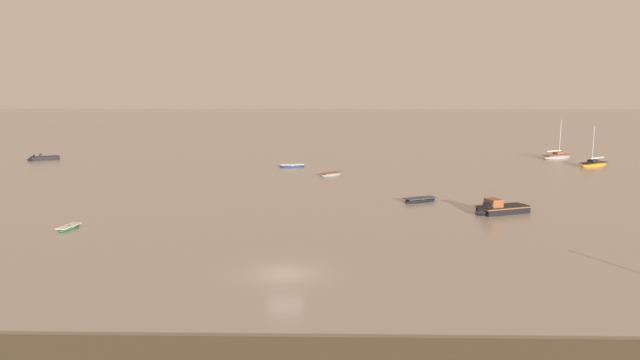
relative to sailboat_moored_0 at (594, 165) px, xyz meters
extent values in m
plane|color=gray|center=(-49.05, -61.97, -0.32)|extent=(800.00, 800.00, 0.00)
ellipsoid|color=orange|center=(0.01, 0.00, -0.09)|extent=(6.63, 5.29, 1.13)
cube|color=black|center=(0.01, 0.00, 0.36)|extent=(5.69, 4.59, 0.11)
cube|color=black|center=(-0.27, -0.17, 0.68)|extent=(1.94, 1.81, 0.41)
cylinder|color=#B7BABF|center=(-0.49, -0.32, 3.60)|extent=(0.11, 0.11, 6.24)
cylinder|color=beige|center=(0.70, 0.45, 1.10)|extent=(3.16, 2.16, 0.23)
ellipsoid|color=gray|center=(-1.93, 11.93, -0.08)|extent=(7.20, 5.31, 1.21)
cube|color=brown|center=(-1.93, 11.93, 0.41)|extent=(6.17, 4.61, 0.12)
cube|color=brown|center=(-1.62, 12.10, 0.75)|extent=(2.06, 1.87, 0.44)
cylinder|color=#B7BABF|center=(-1.37, 12.24, 3.86)|extent=(0.12, 0.12, 6.66)
cylinder|color=beige|center=(-2.70, 11.51, 1.19)|extent=(3.50, 2.08, 0.24)
cube|color=black|center=(-27.29, -40.30, -0.05)|extent=(5.86, 4.12, 1.06)
cone|color=black|center=(-29.91, -41.37, -0.05)|extent=(2.37, 2.61, 2.13)
cube|color=brown|center=(-27.35, -40.32, 0.35)|extent=(5.99, 4.21, 0.12)
cube|color=brown|center=(-28.49, -40.79, 0.89)|extent=(1.84, 2.05, 0.83)
cube|color=#384751|center=(-29.09, -41.03, 0.95)|extent=(0.88, 1.61, 0.66)
cube|color=black|center=(-24.84, -39.30, 0.11)|extent=(0.47, 0.52, 0.76)
cube|color=black|center=(-100.28, 7.35, -0.08)|extent=(5.15, 4.38, 0.95)
cone|color=black|center=(-102.38, 5.94, -0.08)|extent=(2.32, 2.43, 1.91)
cube|color=black|center=(-100.33, 7.32, 0.28)|extent=(5.26, 4.47, 0.11)
cube|color=black|center=(-100.90, 6.94, 0.66)|extent=(0.71, 0.76, 0.53)
cube|color=black|center=(-98.31, 8.67, 0.06)|extent=(0.46, 0.48, 0.68)
ellipsoid|color=gray|center=(-45.78, -12.33, -0.17)|extent=(4.00, 3.95, 0.66)
cube|color=brown|center=(-45.78, -12.33, 0.11)|extent=(3.74, 3.70, 0.09)
cube|color=brown|center=(-45.78, -12.33, 0.01)|extent=(1.09, 1.11, 0.07)
ellipsoid|color=#23602D|center=(-70.62, -48.63, -0.21)|extent=(1.51, 3.21, 0.49)
cube|color=silver|center=(-70.62, -48.63, 0.00)|extent=(1.45, 2.97, 0.07)
cube|color=silver|center=(-70.62, -48.63, -0.08)|extent=(0.97, 0.34, 0.05)
ellipsoid|color=black|center=(-35.25, -33.95, -0.17)|extent=(4.51, 3.35, 0.68)
cube|color=#33383F|center=(-35.25, -33.95, 0.12)|extent=(4.19, 3.16, 0.09)
cube|color=#33383F|center=(-35.25, -33.95, 0.02)|extent=(0.87, 1.30, 0.07)
ellipsoid|color=navy|center=(-52.58, -2.13, -0.16)|extent=(4.61, 2.44, 0.69)
cube|color=silver|center=(-52.58, -2.13, 0.13)|extent=(4.26, 2.33, 0.09)
cube|color=silver|center=(-52.58, -2.13, 0.03)|extent=(0.57, 1.38, 0.07)
camera|label=1|loc=(-45.69, -102.36, 12.59)|focal=32.91mm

